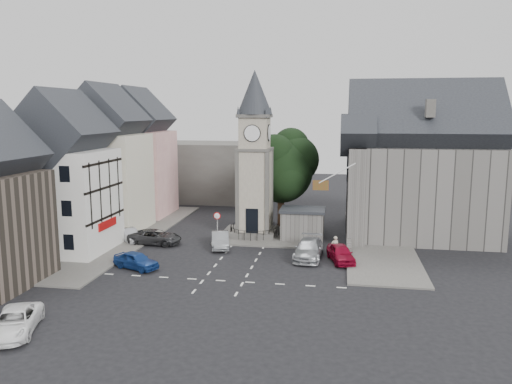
% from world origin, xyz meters
% --- Properties ---
extents(ground, '(120.00, 120.00, 0.00)m').
position_xyz_m(ground, '(0.00, 0.00, 0.00)').
color(ground, black).
rests_on(ground, ground).
extents(pavement_west, '(6.00, 30.00, 0.14)m').
position_xyz_m(pavement_west, '(-12.50, 6.00, 0.07)').
color(pavement_west, '#595651').
rests_on(pavement_west, ground).
extents(pavement_east, '(6.00, 26.00, 0.14)m').
position_xyz_m(pavement_east, '(12.00, 8.00, 0.07)').
color(pavement_east, '#595651').
rests_on(pavement_east, ground).
extents(central_island, '(10.00, 8.00, 0.16)m').
position_xyz_m(central_island, '(1.50, 8.00, 0.08)').
color(central_island, '#595651').
rests_on(central_island, ground).
extents(road_markings, '(20.00, 8.00, 0.01)m').
position_xyz_m(road_markings, '(0.00, -5.50, 0.01)').
color(road_markings, silver).
rests_on(road_markings, ground).
extents(clock_tower, '(4.86, 4.86, 16.25)m').
position_xyz_m(clock_tower, '(0.00, 7.99, 8.12)').
color(clock_tower, '#4C4944').
rests_on(clock_tower, ground).
extents(stone_shelter, '(4.30, 3.30, 3.08)m').
position_xyz_m(stone_shelter, '(4.80, 7.50, 1.55)').
color(stone_shelter, '#5D5A56').
rests_on(stone_shelter, ground).
extents(town_tree, '(7.20, 7.20, 10.80)m').
position_xyz_m(town_tree, '(2.00, 13.00, 6.97)').
color(town_tree, black).
rests_on(town_tree, ground).
extents(warning_sign_post, '(0.70, 0.19, 2.85)m').
position_xyz_m(warning_sign_post, '(-3.20, 5.43, 2.03)').
color(warning_sign_post, black).
rests_on(warning_sign_post, ground).
extents(terrace_pink, '(8.10, 7.60, 12.80)m').
position_xyz_m(terrace_pink, '(-15.50, 16.00, 6.58)').
color(terrace_pink, '#CF8E8F').
rests_on(terrace_pink, ground).
extents(terrace_cream, '(8.10, 7.60, 12.80)m').
position_xyz_m(terrace_cream, '(-15.50, 8.00, 6.58)').
color(terrace_cream, beige).
rests_on(terrace_cream, ground).
extents(terrace_tudor, '(8.10, 7.60, 12.00)m').
position_xyz_m(terrace_tudor, '(-15.50, 0.00, 6.19)').
color(terrace_tudor, silver).
rests_on(terrace_tudor, ground).
extents(backdrop_west, '(20.00, 10.00, 8.00)m').
position_xyz_m(backdrop_west, '(-12.00, 28.00, 4.00)').
color(backdrop_west, '#4C4944').
rests_on(backdrop_west, ground).
extents(east_building, '(14.40, 11.40, 12.60)m').
position_xyz_m(east_building, '(15.59, 11.00, 6.26)').
color(east_building, '#5D5A56').
rests_on(east_building, ground).
extents(east_boundary_wall, '(0.40, 16.00, 0.90)m').
position_xyz_m(east_boundary_wall, '(9.20, 10.00, 0.45)').
color(east_boundary_wall, '#5D5A56').
rests_on(east_boundary_wall, ground).
extents(flagpole, '(3.68, 0.10, 2.74)m').
position_xyz_m(flagpole, '(8.00, 4.00, 7.00)').
color(flagpole, white).
rests_on(flagpole, ground).
extents(car_west_blue, '(4.26, 2.99, 1.35)m').
position_xyz_m(car_west_blue, '(-7.50, -3.81, 0.67)').
color(car_west_blue, navy).
rests_on(car_west_blue, ground).
extents(car_west_silver, '(3.67, 3.59, 1.26)m').
position_xyz_m(car_west_silver, '(-11.50, 3.97, 0.63)').
color(car_west_silver, '#A4A6AC').
rests_on(car_west_silver, ground).
extents(car_west_grey, '(5.00, 2.37, 1.38)m').
position_xyz_m(car_west_grey, '(-8.73, 3.46, 0.69)').
color(car_west_grey, '#2E2E30').
rests_on(car_west_grey, ground).
extents(car_island_silver, '(2.58, 4.63, 1.44)m').
position_xyz_m(car_island_silver, '(-2.41, 3.38, 0.72)').
color(car_island_silver, gray).
rests_on(car_island_silver, ground).
extents(car_island_east, '(2.51, 5.57, 1.58)m').
position_xyz_m(car_island_east, '(5.81, 1.38, 0.79)').
color(car_island_east, '#A0A3A8').
rests_on(car_island_east, ground).
extents(car_east_red, '(2.75, 4.51, 1.43)m').
position_xyz_m(car_east_red, '(8.50, 0.77, 0.72)').
color(car_east_red, maroon).
rests_on(car_east_red, ground).
extents(van_sw_white, '(3.73, 5.31, 1.35)m').
position_xyz_m(van_sw_white, '(-9.50, -16.00, 0.67)').
color(van_sw_white, white).
rests_on(van_sw_white, ground).
extents(pedestrian, '(0.77, 0.61, 1.85)m').
position_xyz_m(pedestrian, '(8.00, 2.00, 0.92)').
color(pedestrian, '#BAB09A').
rests_on(pedestrian, ground).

